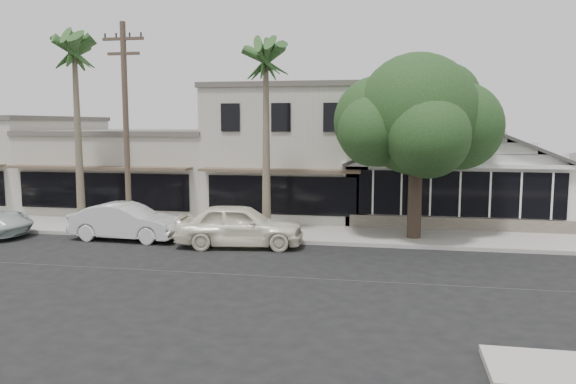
% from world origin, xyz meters
% --- Properties ---
extents(ground, '(140.00, 140.00, 0.00)m').
position_xyz_m(ground, '(0.00, 0.00, 0.00)').
color(ground, black).
rests_on(ground, ground).
extents(sidewalk_north, '(90.00, 3.50, 0.15)m').
position_xyz_m(sidewalk_north, '(-8.00, 6.75, 0.07)').
color(sidewalk_north, '#9E9991').
rests_on(sidewalk_north, ground).
extents(corner_shop, '(10.40, 8.60, 5.10)m').
position_xyz_m(corner_shop, '(5.00, 12.47, 2.62)').
color(corner_shop, white).
rests_on(corner_shop, ground).
extents(row_building_near, '(8.00, 10.00, 6.50)m').
position_xyz_m(row_building_near, '(-3.00, 13.50, 3.25)').
color(row_building_near, beige).
rests_on(row_building_near, ground).
extents(row_building_midnear, '(10.00, 10.00, 4.20)m').
position_xyz_m(row_building_midnear, '(-12.00, 13.50, 2.10)').
color(row_building_midnear, '#B9B5A6').
rests_on(row_building_midnear, ground).
extents(utility_pole, '(1.80, 0.24, 9.00)m').
position_xyz_m(utility_pole, '(-9.00, 5.20, 4.79)').
color(utility_pole, brown).
rests_on(utility_pole, ground).
extents(car_0, '(5.21, 2.64, 1.70)m').
position_xyz_m(car_0, '(-3.77, 4.07, 0.85)').
color(car_0, white).
rests_on(car_0, ground).
extents(car_1, '(4.71, 1.86, 1.53)m').
position_xyz_m(car_1, '(-8.77, 4.46, 0.76)').
color(car_1, silver).
rests_on(car_1, ground).
extents(shade_tree, '(6.88, 6.22, 7.64)m').
position_xyz_m(shade_tree, '(2.94, 6.63, 5.03)').
color(shade_tree, '#413327').
rests_on(shade_tree, ground).
extents(palm_east, '(3.47, 3.47, 8.60)m').
position_xyz_m(palm_east, '(-3.07, 5.73, 7.38)').
color(palm_east, '#726651').
rests_on(palm_east, ground).
extents(palm_mid, '(2.73, 2.73, 9.27)m').
position_xyz_m(palm_mid, '(-11.97, 6.42, 7.98)').
color(palm_mid, '#726651').
rests_on(palm_mid, ground).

